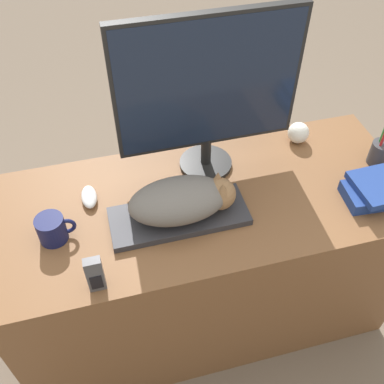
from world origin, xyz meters
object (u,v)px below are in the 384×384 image
at_px(phone, 95,275).
at_px(book_stack, 374,191).
at_px(baseball, 298,133).
at_px(keyboard, 179,216).
at_px(pen_cup, 381,152).
at_px(cat, 185,199).
at_px(monitor, 208,89).
at_px(computer_mouse, 89,197).
at_px(coffee_mug, 52,229).

relative_size(phone, book_stack, 0.67).
bearing_deg(baseball, keyboard, -153.41).
xyz_separation_m(keyboard, pen_cup, (0.76, 0.08, 0.04)).
xyz_separation_m(cat, monitor, (0.13, 0.22, 0.23)).
xyz_separation_m(pen_cup, book_stack, (-0.11, -0.16, -0.02)).
distance_m(cat, baseball, 0.57).
bearing_deg(book_stack, baseball, 109.32).
bearing_deg(cat, pen_cup, 6.08).
bearing_deg(monitor, phone, -136.73).
height_order(computer_mouse, phone, phone).
bearing_deg(pen_cup, book_stack, -125.51).
distance_m(monitor, computer_mouse, 0.53).
relative_size(pen_cup, book_stack, 1.17).
height_order(keyboard, pen_cup, pen_cup).
distance_m(baseball, phone, 0.93).
distance_m(cat, coffee_mug, 0.41).
bearing_deg(pen_cup, computer_mouse, 175.73).
relative_size(monitor, coffee_mug, 5.05).
height_order(computer_mouse, baseball, baseball).
height_order(computer_mouse, book_stack, book_stack).
distance_m(coffee_mug, pen_cup, 1.15).
relative_size(coffee_mug, pen_cup, 0.53).
bearing_deg(cat, computer_mouse, 151.79).
relative_size(keyboard, cat, 1.29).
xyz_separation_m(monitor, coffee_mug, (-0.54, -0.20, -0.28)).
xyz_separation_m(keyboard, book_stack, (0.65, -0.08, 0.02)).
distance_m(computer_mouse, phone, 0.35).
xyz_separation_m(pen_cup, phone, (-1.04, -0.27, 0.01)).
height_order(keyboard, baseball, baseball).
distance_m(monitor, baseball, 0.47).
bearing_deg(phone, computer_mouse, 88.19).
distance_m(keyboard, phone, 0.34).
relative_size(cat, baseball, 4.30).
bearing_deg(phone, coffee_mug, 117.38).
xyz_separation_m(keyboard, coffee_mug, (-0.39, 0.02, 0.03)).
distance_m(cat, monitor, 0.35).
height_order(pen_cup, book_stack, pen_cup).
bearing_deg(keyboard, coffee_mug, 176.83).
xyz_separation_m(cat, book_stack, (0.63, -0.08, -0.05)).
xyz_separation_m(monitor, phone, (-0.43, -0.41, -0.26)).
bearing_deg(pen_cup, keyboard, -174.08).
xyz_separation_m(monitor, pen_cup, (0.61, -0.14, -0.27)).
relative_size(cat, book_stack, 1.81).
relative_size(keyboard, computer_mouse, 4.25).
distance_m(keyboard, computer_mouse, 0.31).
height_order(cat, monitor, monitor).
bearing_deg(baseball, cat, -152.51).
relative_size(pen_cup, phone, 1.74).
height_order(keyboard, cat, cat).
relative_size(computer_mouse, book_stack, 0.55).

